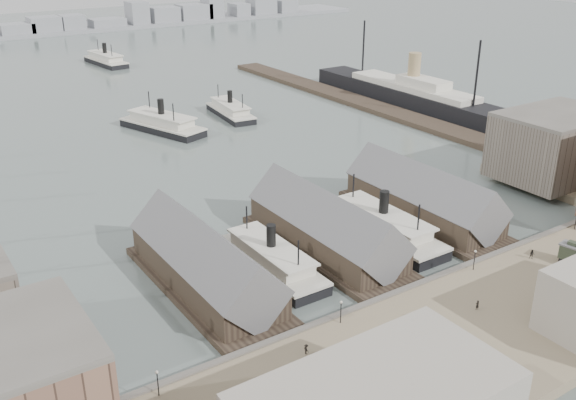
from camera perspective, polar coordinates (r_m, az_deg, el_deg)
ground at (r=114.96m, az=8.42°, el=-7.63°), size 900.00×900.00×0.00m
quay at (r=103.06m, az=15.99°, el=-11.67°), size 180.00×30.00×2.00m
seawall at (r=111.18m, az=10.24°, el=-8.22°), size 180.00×1.20×2.30m
east_wharf at (r=225.63m, az=8.10°, el=8.07°), size 10.00×180.00×1.60m
ferry_shed_west at (r=111.99m, az=-7.38°, el=-5.72°), size 14.00×42.00×12.60m
ferry_shed_center at (r=124.15m, az=3.37°, el=-2.55°), size 14.00×42.00×12.60m
ferry_shed_east at (r=140.13m, az=11.90°, el=0.05°), size 14.00×42.00×12.60m
warehouse_east_back at (r=168.79m, az=22.67°, el=4.46°), size 28.00×20.00×15.00m
lamp_post_far_w at (r=87.28m, az=-11.54°, el=-15.27°), size 0.44×0.44×3.92m
lamp_post_near_w at (r=99.55m, az=4.73°, el=-9.52°), size 0.44×0.44×3.92m
lamp_post_near_e at (r=118.33m, az=16.27°, el=-4.82°), size 0.44×0.44×3.92m
ferry_docked_west at (r=118.00m, az=-1.49°, el=-5.25°), size 8.09×26.98×9.64m
ferry_docked_east at (r=131.34m, az=8.40°, el=-2.30°), size 9.01×30.03×10.72m
ferry_open_near at (r=203.17m, az=-11.13°, el=6.70°), size 18.31×31.49×10.78m
ferry_open_mid at (r=216.82m, az=-5.15°, el=7.97°), size 10.65×26.65×9.26m
ferry_open_far at (r=313.41m, az=-15.90°, el=11.93°), size 11.97×30.17×10.50m
ocean_steamer at (r=233.12m, az=11.02°, el=9.17°), size 12.77×93.32×18.66m
horse_cart_left at (r=87.80m, az=-0.33°, el=-16.01°), size 4.80×2.01×1.67m
horse_cart_center at (r=93.44m, az=8.70°, el=-13.62°), size 4.87×1.79×1.47m
pedestrian_2 at (r=93.85m, az=1.63°, el=-13.12°), size 0.60×1.03×1.60m
pedestrian_3 at (r=94.06m, az=15.39°, el=-13.93°), size 1.01×1.01×1.72m
pedestrian_4 at (r=103.05m, az=11.51°, el=-9.98°), size 0.70×0.89×1.60m
pedestrian_5 at (r=107.68m, az=16.48°, el=-8.94°), size 0.69×0.57×1.68m
pedestrian_6 at (r=126.38m, az=20.87°, el=-4.53°), size 1.06×1.12×1.82m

